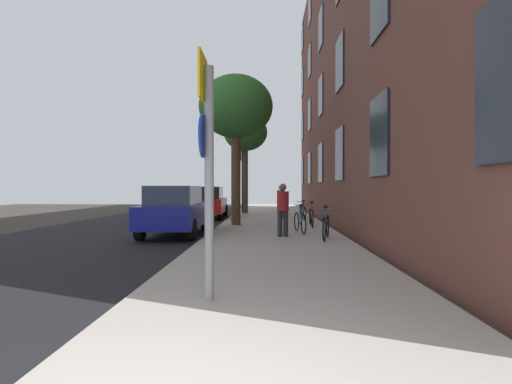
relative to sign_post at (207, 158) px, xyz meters
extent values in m
plane|color=#332D28|center=(-2.50, 12.07, -1.95)|extent=(41.80, 41.80, 0.00)
cube|color=black|center=(-4.60, 12.07, -1.94)|extent=(7.00, 38.00, 0.01)
cube|color=#9E9389|center=(1.00, 12.07, -1.89)|extent=(4.20, 38.00, 0.12)
cube|color=brown|center=(3.60, 11.57, 4.94)|extent=(0.50, 27.00, 13.79)
cube|color=#1E232D|center=(3.32, 4.07, 0.81)|extent=(0.06, 1.44, 1.84)
cube|color=#1E232D|center=(3.32, 9.07, 0.81)|extent=(0.06, 1.44, 1.84)
cube|color=#1E232D|center=(3.32, 14.07, 0.81)|extent=(0.06, 1.44, 1.84)
cube|color=#1E232D|center=(3.32, 19.07, 0.81)|extent=(0.06, 1.44, 1.84)
cube|color=#1E232D|center=(3.32, 24.07, 0.81)|extent=(0.06, 1.44, 1.84)
cube|color=#1E232D|center=(3.32, 9.07, 4.01)|extent=(0.06, 1.44, 1.84)
cube|color=#1E232D|center=(3.32, 14.07, 4.01)|extent=(0.06, 1.44, 1.84)
cube|color=#1E232D|center=(3.32, 19.07, 4.01)|extent=(0.06, 1.44, 1.84)
cube|color=#1E232D|center=(3.32, 24.07, 4.01)|extent=(0.06, 1.44, 1.84)
cube|color=#1E232D|center=(3.32, 14.07, 7.20)|extent=(0.06, 1.44, 1.84)
cube|color=#1E232D|center=(3.32, 19.07, 7.20)|extent=(0.06, 1.44, 1.84)
cube|color=#1E232D|center=(3.32, 24.07, 7.20)|extent=(0.06, 1.44, 1.84)
cube|color=#1E232D|center=(3.32, 19.07, 10.40)|extent=(0.06, 1.44, 1.84)
cube|color=#1E232D|center=(3.32, 24.07, 10.40)|extent=(0.06, 1.44, 1.84)
cylinder|color=gray|center=(0.03, 0.00, -0.32)|extent=(0.12, 0.12, 3.02)
cube|color=yellow|center=(-0.05, 0.00, 1.04)|extent=(0.03, 0.60, 0.60)
cylinder|color=#14339E|center=(-0.05, 0.00, 0.29)|extent=(0.03, 0.56, 0.56)
cylinder|color=black|center=(-0.68, 18.50, 0.13)|extent=(0.12, 0.12, 3.92)
cube|color=black|center=(-0.86, 18.50, 1.64)|extent=(0.20, 0.24, 0.80)
sphere|color=#4B0707|center=(-0.97, 18.50, 1.90)|extent=(0.16, 0.16, 0.16)
sphere|color=orange|center=(-0.97, 18.50, 1.64)|extent=(0.16, 0.16, 0.16)
sphere|color=#083E11|center=(-0.97, 18.50, 1.38)|extent=(0.16, 0.16, 0.16)
cylinder|color=#4C3823|center=(-0.45, 10.54, 0.05)|extent=(0.37, 0.37, 3.76)
ellipsoid|color=#2D6628|center=(-0.45, 10.54, 2.80)|extent=(2.89, 2.89, 2.46)
cylinder|color=#4C3823|center=(-0.46, 17.81, 0.11)|extent=(0.27, 0.27, 3.88)
ellipsoid|color=#2D6628|center=(-0.46, 17.81, 2.80)|extent=(2.49, 2.49, 2.12)
torus|color=black|center=(2.55, 6.66, -1.50)|extent=(0.20, 0.65, 0.66)
torus|color=black|center=(2.31, 5.72, -1.50)|extent=(0.20, 0.65, 0.66)
cylinder|color=#194C99|center=(2.43, 6.19, -1.32)|extent=(0.24, 0.81, 0.04)
cylinder|color=#194C99|center=(2.37, 5.96, -1.40)|extent=(0.16, 0.49, 0.27)
cylinder|color=#194C99|center=(2.40, 6.05, -1.07)|extent=(0.04, 0.04, 0.28)
cube|color=black|center=(2.40, 6.05, -0.91)|extent=(0.10, 0.24, 0.06)
cylinder|color=#4C4C4C|center=(2.55, 6.66, -0.99)|extent=(0.41, 0.13, 0.03)
torus|color=black|center=(1.76, 8.34, -1.51)|extent=(0.14, 0.63, 0.63)
torus|color=black|center=(1.91, 7.39, -1.51)|extent=(0.14, 0.63, 0.63)
cylinder|color=#194C99|center=(1.83, 7.87, -1.34)|extent=(0.17, 0.81, 0.04)
cylinder|color=#194C99|center=(1.87, 7.63, -1.42)|extent=(0.12, 0.50, 0.27)
cylinder|color=#194C99|center=(1.86, 7.73, -1.09)|extent=(0.04, 0.04, 0.28)
cube|color=black|center=(1.86, 7.73, -0.93)|extent=(0.10, 0.24, 0.06)
cylinder|color=#4C4C4C|center=(1.76, 8.34, -1.01)|extent=(0.42, 0.09, 0.03)
torus|color=black|center=(2.45, 10.47, -1.50)|extent=(0.06, 0.67, 0.67)
torus|color=black|center=(2.41, 9.39, -1.50)|extent=(0.06, 0.67, 0.67)
cylinder|color=#194C99|center=(2.43, 9.93, -1.31)|extent=(0.07, 0.91, 0.04)
cylinder|color=#194C99|center=(2.42, 9.66, -1.40)|extent=(0.06, 0.55, 0.30)
cylinder|color=#194C99|center=(2.42, 9.77, -1.06)|extent=(0.04, 0.04, 0.28)
cube|color=black|center=(2.42, 9.77, -0.90)|extent=(0.10, 0.24, 0.06)
cylinder|color=#4C4C4C|center=(2.45, 10.47, -0.98)|extent=(0.42, 0.04, 0.03)
torus|color=black|center=(2.36, 13.75, -1.52)|extent=(0.09, 0.62, 0.61)
torus|color=black|center=(2.44, 12.76, -1.52)|extent=(0.09, 0.62, 0.61)
cylinder|color=black|center=(2.40, 13.26, -1.35)|extent=(0.12, 0.85, 0.04)
cylinder|color=black|center=(2.42, 13.01, -1.43)|extent=(0.09, 0.51, 0.28)
cylinder|color=black|center=(2.41, 13.11, -1.11)|extent=(0.04, 0.04, 0.28)
cube|color=black|center=(2.41, 13.11, -0.95)|extent=(0.10, 0.24, 0.06)
cylinder|color=#4C4C4C|center=(2.36, 13.75, -1.03)|extent=(0.42, 0.07, 0.03)
cylinder|color=#26262D|center=(1.15, 6.77, -1.44)|extent=(0.14, 0.14, 0.77)
cylinder|color=#26262D|center=(1.33, 6.77, -1.44)|extent=(0.14, 0.14, 0.77)
cylinder|color=maroon|center=(1.24, 6.77, -0.77)|extent=(0.44, 0.44, 0.58)
sphere|color=brown|center=(1.24, 6.77, -0.36)|extent=(0.21, 0.21, 0.21)
cylinder|color=#4C4742|center=(1.33, 13.75, -1.44)|extent=(0.14, 0.14, 0.77)
cylinder|color=#4C4742|center=(1.50, 13.75, -1.44)|extent=(0.14, 0.14, 0.77)
cylinder|color=navy|center=(1.42, 13.75, -0.77)|extent=(0.50, 0.50, 0.58)
sphere|color=#936B4C|center=(1.42, 13.75, -0.36)|extent=(0.21, 0.21, 0.21)
cube|color=navy|center=(-2.23, 7.98, -1.27)|extent=(1.74, 4.14, 0.70)
cube|color=#2D3847|center=(-2.23, 7.77, -0.62)|extent=(1.45, 2.32, 0.60)
cylinder|color=black|center=(-3.01, 9.30, -1.62)|extent=(0.22, 0.64, 0.64)
cylinder|color=black|center=(-1.46, 9.30, -1.62)|extent=(0.22, 0.64, 0.64)
cylinder|color=black|center=(-3.01, 6.66, -1.62)|extent=(0.22, 0.64, 0.64)
cylinder|color=black|center=(-1.46, 6.66, -1.62)|extent=(0.22, 0.64, 0.64)
cube|color=red|center=(-2.30, 15.40, -1.27)|extent=(1.87, 4.07, 0.70)
cube|color=#1E232D|center=(-2.30, 15.20, -0.62)|extent=(1.54, 2.29, 0.60)
cylinder|color=black|center=(-3.10, 16.68, -1.62)|extent=(0.22, 0.64, 0.64)
cylinder|color=black|center=(-1.50, 16.68, -1.62)|extent=(0.22, 0.64, 0.64)
cylinder|color=black|center=(-3.10, 14.11, -1.62)|extent=(0.22, 0.64, 0.64)
cylinder|color=black|center=(-1.50, 14.11, -1.62)|extent=(0.22, 0.64, 0.64)
camera|label=1|loc=(0.77, -5.17, -0.38)|focal=28.24mm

